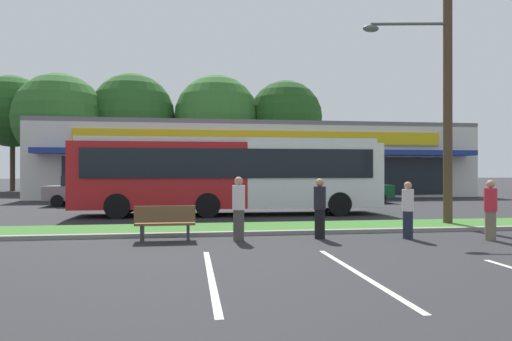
% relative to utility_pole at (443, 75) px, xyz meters
% --- Properties ---
extents(grass_median, '(56.00, 2.20, 0.12)m').
position_rel_utility_pole_xyz_m(grass_median, '(-4.81, 0.03, -5.06)').
color(grass_median, '#386B28').
rests_on(grass_median, ground_plane).
extents(curb_lip, '(56.00, 0.24, 0.12)m').
position_rel_utility_pole_xyz_m(curb_lip, '(-4.81, -1.19, -5.06)').
color(curb_lip, gray).
rests_on(curb_lip, ground_plane).
extents(parking_stripe_0, '(0.12, 4.80, 0.01)m').
position_rel_utility_pole_xyz_m(parking_stripe_0, '(-8.14, -6.19, -5.12)').
color(parking_stripe_0, silver).
rests_on(parking_stripe_0, ground_plane).
extents(parking_stripe_1, '(0.12, 4.80, 0.01)m').
position_rel_utility_pole_xyz_m(parking_stripe_1, '(-5.45, -6.42, -5.12)').
color(parking_stripe_1, silver).
rests_on(parking_stripe_1, ground_plane).
extents(storefront_building, '(31.42, 14.43, 5.38)m').
position_rel_utility_pole_xyz_m(storefront_building, '(-3.42, 22.57, -2.43)').
color(storefront_building, beige).
rests_on(storefront_building, ground_plane).
extents(tree_far_left, '(6.71, 6.71, 10.83)m').
position_rel_utility_pole_xyz_m(tree_far_left, '(-25.02, 31.09, 2.34)').
color(tree_far_left, '#473323').
rests_on(tree_far_left, ground_plane).
extents(tree_left, '(8.09, 8.09, 10.67)m').
position_rel_utility_pole_xyz_m(tree_left, '(-20.17, 28.70, 1.50)').
color(tree_left, '#473323').
rests_on(tree_left, ground_plane).
extents(tree_mid_left, '(7.89, 7.89, 11.15)m').
position_rel_utility_pole_xyz_m(tree_mid_left, '(-13.94, 30.21, 2.08)').
color(tree_mid_left, '#473323').
rests_on(tree_mid_left, ground_plane).
extents(tree_mid, '(8.19, 8.19, 11.18)m').
position_rel_utility_pole_xyz_m(tree_mid, '(-5.96, 29.92, 1.96)').
color(tree_mid, '#473323').
rests_on(tree_mid, ground_plane).
extents(tree_mid_right, '(7.22, 7.22, 10.80)m').
position_rel_utility_pole_xyz_m(tree_mid_right, '(0.81, 29.64, 2.06)').
color(tree_mid_right, '#473323').
rests_on(tree_mid_right, ground_plane).
extents(utility_pole, '(3.11, 2.39, 9.55)m').
position_rel_utility_pole_xyz_m(utility_pole, '(0.00, 0.00, 0.00)').
color(utility_pole, '#4C3826').
rests_on(utility_pole, ground_plane).
extents(city_bus, '(12.91, 2.86, 3.25)m').
position_rel_utility_pole_xyz_m(city_bus, '(-6.82, 5.12, -3.35)').
color(city_bus, '#AD191E').
rests_on(city_bus, ground_plane).
extents(bus_stop_bench, '(1.60, 0.45, 0.95)m').
position_rel_utility_pole_xyz_m(bus_stop_bench, '(-9.17, -1.92, -4.62)').
color(bus_stop_bench, brown).
rests_on(bus_stop_bench, ground_plane).
extents(car_0, '(4.13, 1.98, 1.63)m').
position_rel_utility_pole_xyz_m(car_0, '(-14.11, 11.42, -4.30)').
color(car_0, slate).
rests_on(car_0, ground_plane).
extents(car_2, '(4.55, 1.94, 1.49)m').
position_rel_utility_pole_xyz_m(car_2, '(0.90, 11.38, -4.34)').
color(car_2, '#0C3F1E').
rests_on(car_2, ground_plane).
extents(pedestrian_near_bench, '(0.35, 0.35, 1.72)m').
position_rel_utility_pole_xyz_m(pedestrian_near_bench, '(-7.21, -2.16, -4.25)').
color(pedestrian_near_bench, '#47423D').
rests_on(pedestrian_near_bench, ground_plane).
extents(pedestrian_by_pole, '(0.34, 0.34, 1.67)m').
position_rel_utility_pole_xyz_m(pedestrian_by_pole, '(-4.95, -2.13, -4.28)').
color(pedestrian_by_pole, black).
rests_on(pedestrian_by_pole, ground_plane).
extents(pedestrian_mid, '(0.33, 0.33, 1.63)m').
position_rel_utility_pole_xyz_m(pedestrian_mid, '(-0.47, -3.09, -4.30)').
color(pedestrian_mid, '#726651').
rests_on(pedestrian_mid, ground_plane).
extents(pedestrian_far, '(0.32, 0.32, 1.58)m').
position_rel_utility_pole_xyz_m(pedestrian_far, '(-2.53, -2.48, -4.33)').
color(pedestrian_far, '#1E2338').
rests_on(pedestrian_far, ground_plane).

